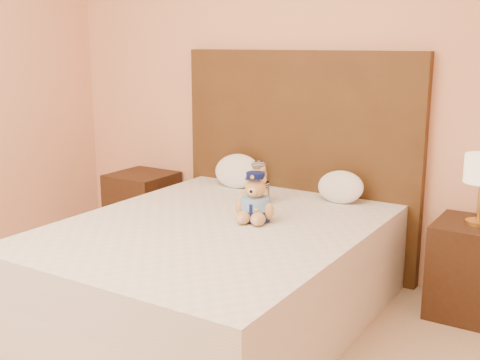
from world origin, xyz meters
name	(u,v)px	position (x,y,z in m)	size (l,w,h in m)	color
bed	(216,270)	(0.00, 1.20, 0.28)	(1.60, 2.00, 0.55)	white
headboard	(298,160)	(0.00, 2.21, 0.75)	(1.75, 0.08, 1.50)	#483015
nightstand_left	(143,207)	(-1.25, 2.00, 0.28)	(0.45, 0.45, 0.55)	#351B11
nightstand_right	(474,270)	(1.25, 2.00, 0.28)	(0.45, 0.45, 0.55)	#351B11
teddy_police	(255,197)	(0.16, 1.38, 0.69)	(0.24, 0.23, 0.28)	#BB8048
teddy_prisoner	(258,183)	(-0.04, 1.75, 0.67)	(0.22, 0.21, 0.25)	#BB8048
pillow_left	(237,169)	(-0.38, 2.03, 0.68)	(0.36, 0.23, 0.25)	white
pillow_right	(341,185)	(0.40, 2.03, 0.66)	(0.31, 0.20, 0.22)	white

